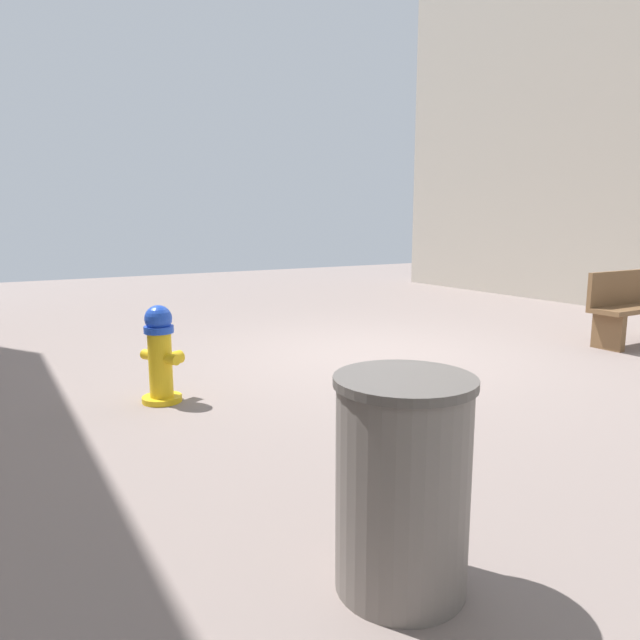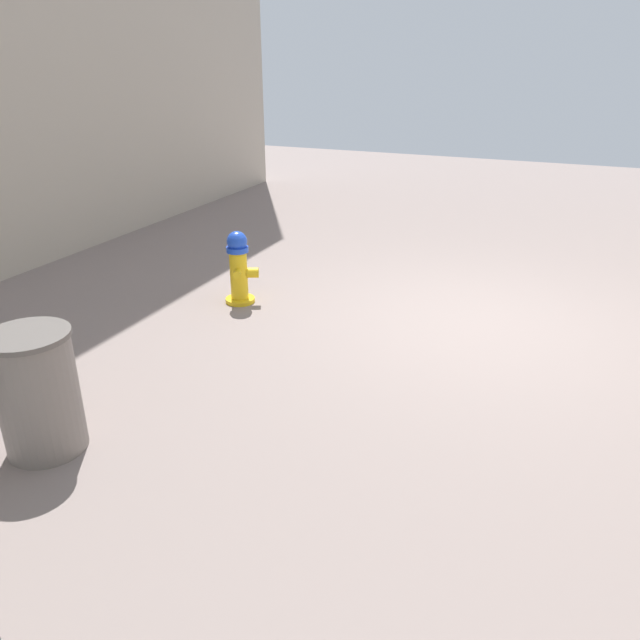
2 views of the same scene
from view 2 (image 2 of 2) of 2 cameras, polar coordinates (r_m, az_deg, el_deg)
ground_plane at (r=6.96m, az=13.90°, el=-0.17°), size 23.40×23.40×0.00m
fire_hydrant at (r=7.22m, az=-7.56°, el=4.89°), size 0.41×0.42×0.86m
trash_bin at (r=4.89m, az=-24.81°, el=-6.15°), size 0.60×0.60×0.95m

